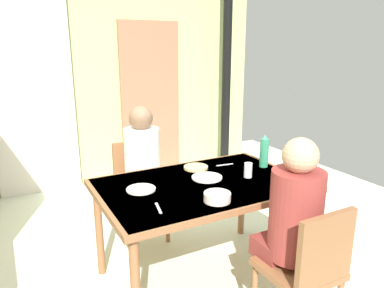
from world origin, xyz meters
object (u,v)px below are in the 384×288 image
Objects in this scene: water_bottle_green_near at (264,152)px; serving_bowl_center at (217,197)px; chair_near_diner at (308,268)px; dining_table at (202,192)px; person_near_diner at (294,212)px; person_far_diner at (143,158)px; chair_far_diner at (139,184)px.

serving_bowl_center is at bearing -150.01° from water_bottle_green_near.
serving_bowl_center is (-0.28, 0.51, 0.29)m from chair_near_diner.
chair_near_diner is (0.21, -0.83, -0.19)m from dining_table.
person_near_diner is 1.00× the size of person_far_diner.
person_far_diner reaches higher than chair_near_diner.
dining_table is 1.88× the size of person_near_diner.
chair_far_diner is 1.13× the size of person_far_diner.
dining_table is at bearing -172.38° from water_bottle_green_near.
person_near_diner is at bearing 104.49° from chair_far_diner.
person_far_diner is at bearing 96.42° from serving_bowl_center.
chair_far_diner is at bearing 103.34° from chair_near_diner.
chair_near_diner is 1.70m from chair_far_diner.
dining_table is at bearing 102.41° from chair_far_diner.
person_near_diner reaches higher than chair_near_diner.
water_bottle_green_near reaches higher than chair_far_diner.
dining_table is 1.66× the size of chair_near_diner.
serving_bowl_center is at bearing 126.44° from person_near_diner.
dining_table is 5.48× the size of water_bottle_green_near.
dining_table is at bearing 104.25° from chair_near_diner.
person_near_diner is (-0.00, 0.14, 0.28)m from chair_near_diner.
serving_bowl_center is at bearing 96.42° from person_far_diner.
person_far_diner is at bearing 105.85° from person_near_diner.
serving_bowl_center is at bearing 95.66° from chair_far_diner.
chair_near_diner is at bearing -75.75° from dining_table.
dining_table is 1.88× the size of person_far_diner.
water_bottle_green_near is at bearing 62.38° from person_near_diner.
serving_bowl_center is at bearing 118.48° from chair_near_diner.
chair_far_diner is 1.13× the size of person_near_diner.
chair_near_diner and chair_far_diner have the same top height.
chair_far_diner is (-0.18, 0.83, -0.19)m from dining_table.
chair_far_diner is at bearing 95.66° from serving_bowl_center.
chair_near_diner is at bearing -90.00° from person_near_diner.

